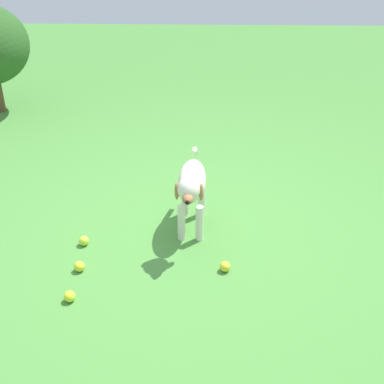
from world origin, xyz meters
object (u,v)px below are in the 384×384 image
object	(u,v)px
tennis_ball_1	(79,266)
tennis_ball_3	(70,296)
dog	(192,185)
tennis_ball_0	(225,267)
tennis_ball_2	(84,241)

from	to	relation	value
tennis_ball_1	tennis_ball_3	distance (m)	0.27
dog	tennis_ball_1	distance (m)	0.89
tennis_ball_0	tennis_ball_1	world-z (taller)	same
dog	tennis_ball_1	bearing A→B (deg)	-53.23
tennis_ball_0	tennis_ball_3	size ratio (longest dim) A/B	1.00
dog	tennis_ball_3	bearing A→B (deg)	-40.14
dog	tennis_ball_3	world-z (taller)	dog
dog	tennis_ball_0	world-z (taller)	dog
tennis_ball_1	tennis_ball_3	size ratio (longest dim) A/B	1.00
tennis_ball_0	tennis_ball_3	bearing A→B (deg)	108.39
tennis_ball_2	tennis_ball_3	distance (m)	0.54
dog	tennis_ball_1	size ratio (longest dim) A/B	12.12
tennis_ball_3	tennis_ball_0	bearing A→B (deg)	-71.61
tennis_ball_0	tennis_ball_3	xyz separation A→B (m)	(-0.30, 0.89, 0.00)
dog	tennis_ball_0	bearing A→B (deg)	28.53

